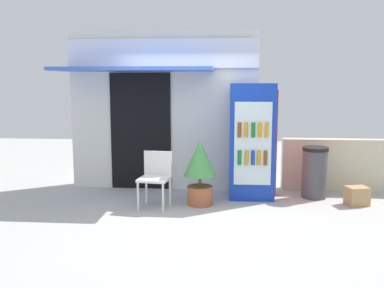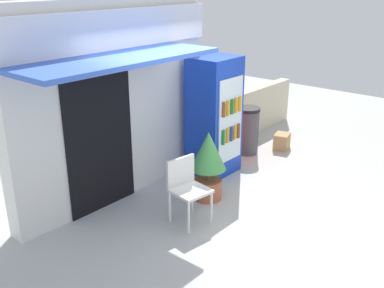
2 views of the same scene
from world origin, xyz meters
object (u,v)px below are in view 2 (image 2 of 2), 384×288
drink_cooler (215,116)px  plastic_chair (186,185)px  potted_plant_near_shop (208,161)px  cardboard_box (282,141)px  trash_bin (247,130)px

drink_cooler → plastic_chair: (-1.55, -0.73, -0.45)m
plastic_chair → potted_plant_near_shop: potted_plant_near_shop is taller
drink_cooler → cardboard_box: (1.69, -0.36, -0.83)m
cardboard_box → potted_plant_near_shop: bearing=-175.7°
potted_plant_near_shop → cardboard_box: 2.60m
plastic_chair → trash_bin: bearing=16.4°
drink_cooler → plastic_chair: bearing=-154.9°
potted_plant_near_shop → plastic_chair: bearing=-165.7°
plastic_chair → trash_bin: (2.63, 0.77, -0.08)m
plastic_chair → potted_plant_near_shop: bearing=14.3°
drink_cooler → potted_plant_near_shop: (-0.86, -0.55, -0.37)m
plastic_chair → potted_plant_near_shop: 0.72m
trash_bin → drink_cooler: bearing=-177.6°
trash_bin → cardboard_box: trash_bin is taller
drink_cooler → cardboard_box: drink_cooler is taller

